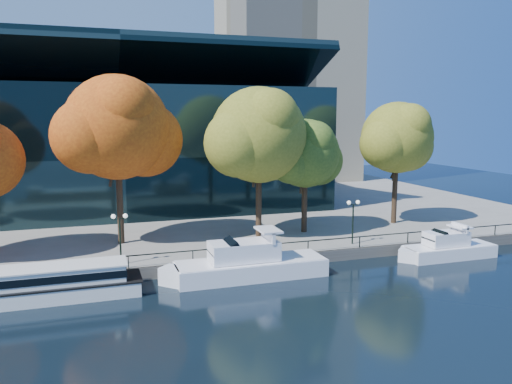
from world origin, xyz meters
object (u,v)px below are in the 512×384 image
object	(u,v)px
cruiser_far	(446,248)
tree_3	(261,137)
cruiser_near	(245,263)
tree_5	(398,139)
lamp_1	(120,227)
tree_2	(119,130)
tree_4	(307,155)
tour_boat	(35,284)
lamp_2	(353,212)

from	to	relation	value
cruiser_far	tree_3	xyz separation A→B (m)	(-14.44, 8.79, 9.63)
cruiser_near	tree_5	xyz separation A→B (m)	(20.29, 10.16, 8.94)
tree_5	lamp_1	distance (m)	30.81
tree_5	lamp_1	xyz separation A→B (m)	(-29.42, -6.76, -6.14)
tree_3	tree_5	xyz separation A→B (m)	(16.10, 1.63, -0.49)
cruiser_near	tree_2	distance (m)	16.75
cruiser_far	cruiser_near	bearing A→B (deg)	179.20
tree_3	tree_4	world-z (taller)	tree_3
tree_2	lamp_1	distance (m)	10.05
tour_boat	cruiser_near	xyz separation A→B (m)	(15.04, 0.17, -0.01)
tour_boat	lamp_2	distance (m)	26.72
tour_boat	tree_3	distance (m)	23.11
lamp_1	lamp_2	bearing A→B (deg)	0.00
tree_2	tree_4	distance (m)	17.97
tree_2	tree_5	xyz separation A→B (m)	(28.83, -0.04, -1.24)
tree_4	tree_5	size ratio (longest dim) A/B	0.86
cruiser_near	lamp_1	world-z (taller)	lamp_1
tree_3	tour_boat	bearing A→B (deg)	-155.64
tree_4	lamp_1	size ratio (longest dim) A/B	2.81
lamp_2	tour_boat	bearing A→B (deg)	-172.26
cruiser_far	tree_2	world-z (taller)	tree_2
tree_3	lamp_2	size ratio (longest dim) A/B	3.55
tree_4	tree_3	bearing A→B (deg)	-171.90
tree_4	cruiser_far	bearing A→B (deg)	-45.25
cruiser_near	tree_5	distance (m)	24.39
cruiser_far	tree_4	world-z (taller)	tree_4
cruiser_far	tour_boat	bearing A→B (deg)	179.85
tree_3	tree_5	world-z (taller)	tree_3
tour_boat	lamp_2	world-z (taller)	lamp_2
tree_5	lamp_2	distance (m)	12.81
cruiser_far	tree_4	distance (m)	15.49
tree_3	tree_4	size ratio (longest dim) A/B	1.26
tree_2	lamp_1	bearing A→B (deg)	-94.96
lamp_2	tree_4	bearing A→B (deg)	109.66
tour_boat	tree_3	world-z (taller)	tree_3
tree_4	tree_5	world-z (taller)	tree_5
lamp_1	tour_boat	bearing A→B (deg)	-148.77
cruiser_near	lamp_1	size ratio (longest dim) A/B	3.25
tour_boat	lamp_1	distance (m)	7.44
tree_4	cruiser_near	bearing A→B (deg)	-134.89
cruiser_far	tree_3	size ratio (longest dim) A/B	0.66
tour_boat	tree_3	bearing A→B (deg)	24.36
tree_2	lamp_2	world-z (taller)	tree_2
tour_boat	tree_2	size ratio (longest dim) A/B	0.97
cruiser_far	tree_5	distance (m)	13.96
tour_boat	cruiser_far	size ratio (longest dim) A/B	1.57
cruiser_near	tree_4	xyz separation A→B (m)	(9.21, 9.25, 7.59)
tree_4	lamp_1	world-z (taller)	tree_4
cruiser_far	lamp_1	distance (m)	28.17
cruiser_near	tree_5	size ratio (longest dim) A/B	1.00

